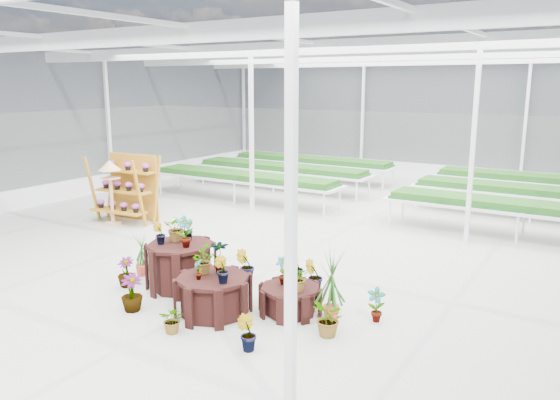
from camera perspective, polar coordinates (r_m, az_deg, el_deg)
The scene contains 10 objects.
ground_plane at distance 10.92m, azimuth -1.82°, elevation -7.19°, with size 24.00×24.00×0.00m, color gray.
greenhouse_shell at distance 10.40m, azimuth -1.91°, elevation 4.60°, with size 18.00×24.00×4.50m, color white, non-canonical shape.
steel_frame at distance 10.40m, azimuth -1.91°, elevation 4.60°, with size 18.00×24.00×4.50m, color silver, non-canonical shape.
nursery_benches at distance 17.09m, azimuth 11.59°, elevation 1.10°, with size 16.00×7.00×0.84m, color silver, non-canonical shape.
plinth_tall at distance 9.94m, azimuth -10.29°, elevation -6.81°, with size 1.22×1.22×0.83m, color black.
plinth_mid at distance 8.82m, azimuth -6.99°, elevation -9.89°, with size 1.20×1.20×0.63m, color black.
plinth_low at distance 8.86m, azimuth 1.06°, elevation -10.36°, with size 0.99×0.99×0.44m, color black.
shelf_rack at distance 14.92m, azimuth -15.95°, elevation 1.12°, with size 1.67×0.89×1.77m, color #9F6919, non-canonical shape.
bird_table at distance 14.68m, azimuth -17.22°, elevation 0.72°, with size 0.40×0.40×1.70m, color tan, non-canonical shape.
nursery_plants at distance 9.21m, azimuth -5.26°, elevation -7.42°, with size 4.97×2.93×1.39m.
Camera 1 is at (5.70, -8.59, 3.60)m, focal length 35.00 mm.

